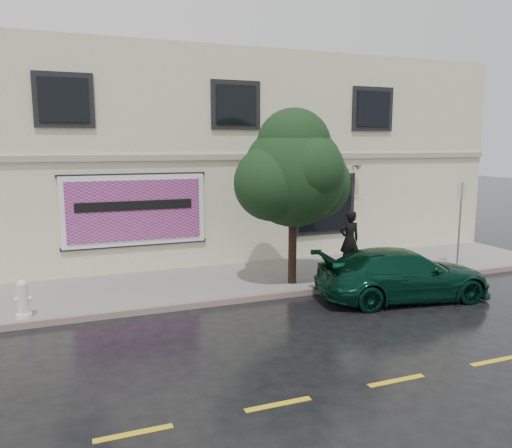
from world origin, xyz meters
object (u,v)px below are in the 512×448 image
object	(u,v)px
car	(403,274)
fire_hydrant	(23,299)
pedestrian	(349,240)
street_tree	(293,176)

from	to	relation	value
car	fire_hydrant	size ratio (longest dim) A/B	5.26
car	pedestrian	world-z (taller)	pedestrian
pedestrian	street_tree	xyz separation A→B (m)	(-2.34, -0.82, 2.08)
car	street_tree	distance (m)	3.88
pedestrian	street_tree	bearing A→B (deg)	21.68
car	street_tree	bearing A→B (deg)	57.18
pedestrian	fire_hydrant	world-z (taller)	pedestrian
car	fire_hydrant	bearing A→B (deg)	88.15
street_tree	fire_hydrant	world-z (taller)	street_tree
fire_hydrant	street_tree	bearing A→B (deg)	1.80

